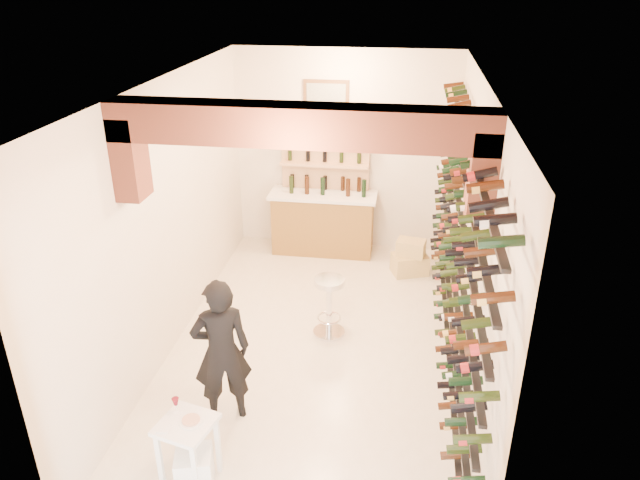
# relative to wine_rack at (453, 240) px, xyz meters

# --- Properties ---
(ground) EXTENTS (6.00, 6.00, 0.00)m
(ground) POSITION_rel_wine_rack_xyz_m (-1.53, 0.00, -1.55)
(ground) COLOR silver
(ground) RESTS_ON ground
(room_shell) EXTENTS (3.52, 6.02, 3.21)m
(room_shell) POSITION_rel_wine_rack_xyz_m (-1.53, -0.26, 0.70)
(room_shell) COLOR silver
(room_shell) RESTS_ON ground
(wine_rack) EXTENTS (0.32, 5.70, 2.56)m
(wine_rack) POSITION_rel_wine_rack_xyz_m (0.00, 0.00, 0.00)
(wine_rack) COLOR black
(wine_rack) RESTS_ON ground
(back_counter) EXTENTS (1.70, 0.62, 1.29)m
(back_counter) POSITION_rel_wine_rack_xyz_m (-1.83, 2.65, -1.02)
(back_counter) COLOR olive
(back_counter) RESTS_ON ground
(back_shelving) EXTENTS (1.40, 0.31, 2.73)m
(back_shelving) POSITION_rel_wine_rack_xyz_m (-1.83, 2.89, -0.38)
(back_shelving) COLOR tan
(back_shelving) RESTS_ON ground
(tasting_table) EXTENTS (0.56, 0.56, 0.81)m
(tasting_table) POSITION_rel_wine_rack_xyz_m (-2.34, -2.28, -1.00)
(tasting_table) COLOR white
(tasting_table) RESTS_ON ground
(white_stool) EXTENTS (0.39, 0.39, 0.40)m
(white_stool) POSITION_rel_wine_rack_xyz_m (-2.27, -2.37, -1.35)
(white_stool) COLOR white
(white_stool) RESTS_ON ground
(person) EXTENTS (0.69, 0.59, 1.61)m
(person) POSITION_rel_wine_rack_xyz_m (-2.27, -1.40, -0.74)
(person) COLOR black
(person) RESTS_ON ground
(chrome_barstool) EXTENTS (0.41, 0.41, 0.79)m
(chrome_barstool) POSITION_rel_wine_rack_xyz_m (-1.41, 0.27, -1.09)
(chrome_barstool) COLOR silver
(chrome_barstool) RESTS_ON ground
(crate_lower) EXTENTS (0.61, 0.51, 0.31)m
(crate_lower) POSITION_rel_wine_rack_xyz_m (-0.41, 2.07, -1.39)
(crate_lower) COLOR tan
(crate_lower) RESTS_ON ground
(crate_upper) EXTENTS (0.46, 0.36, 0.24)m
(crate_upper) POSITION_rel_wine_rack_xyz_m (-0.41, 2.07, -1.12)
(crate_upper) COLOR tan
(crate_upper) RESTS_ON crate_lower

